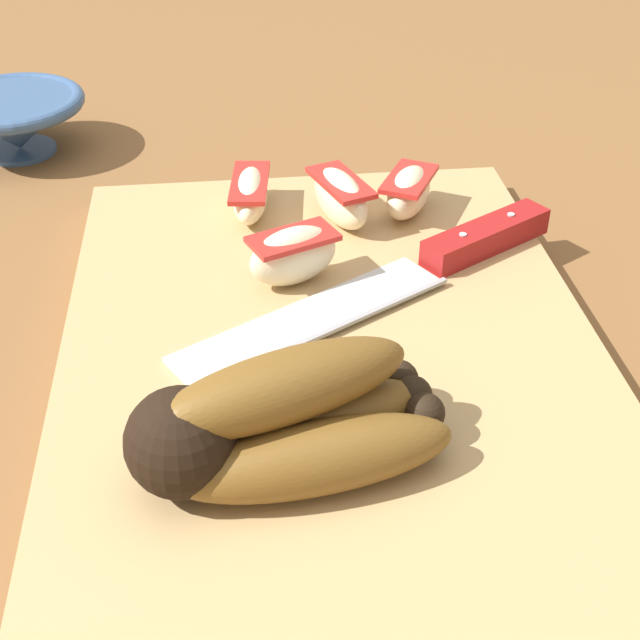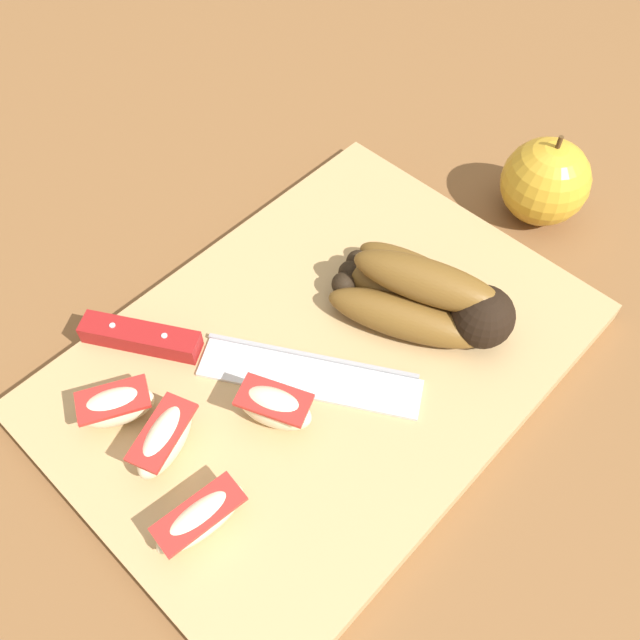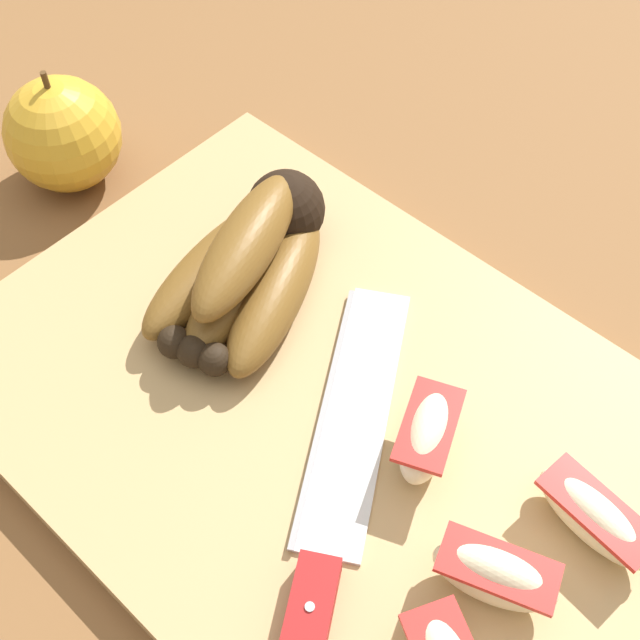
# 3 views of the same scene
# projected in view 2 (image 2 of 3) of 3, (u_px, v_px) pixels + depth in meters

# --- Properties ---
(ground_plane) EXTENTS (6.00, 6.00, 0.00)m
(ground_plane) POSITION_uv_depth(u_px,v_px,m) (323.00, 380.00, 0.57)
(ground_plane) COLOR brown
(cutting_board) EXTENTS (0.43, 0.31, 0.02)m
(cutting_board) POSITION_uv_depth(u_px,v_px,m) (321.00, 360.00, 0.57)
(cutting_board) COLOR tan
(cutting_board) RESTS_ON ground_plane
(banana_bunch) EXTENTS (0.12, 0.16, 0.06)m
(banana_bunch) POSITION_uv_depth(u_px,v_px,m) (427.00, 298.00, 0.57)
(banana_bunch) COLOR black
(banana_bunch) RESTS_ON cutting_board
(chefs_knife) EXTENTS (0.17, 0.26, 0.02)m
(chefs_knife) POSITION_uv_depth(u_px,v_px,m) (197.00, 349.00, 0.56)
(chefs_knife) COLOR silver
(chefs_knife) RESTS_ON cutting_board
(apple_wedge_near) EXTENTS (0.07, 0.05, 0.04)m
(apple_wedge_near) POSITION_uv_depth(u_px,v_px,m) (165.00, 439.00, 0.50)
(apple_wedge_near) COLOR beige
(apple_wedge_near) RESTS_ON cutting_board
(apple_wedge_middle) EXTENTS (0.05, 0.06, 0.04)m
(apple_wedge_middle) POSITION_uv_depth(u_px,v_px,m) (275.00, 407.00, 0.51)
(apple_wedge_middle) COLOR beige
(apple_wedge_middle) RESTS_ON cutting_board
(apple_wedge_far) EXTENTS (0.06, 0.05, 0.03)m
(apple_wedge_far) POSITION_uv_depth(u_px,v_px,m) (116.00, 406.00, 0.52)
(apple_wedge_far) COLOR beige
(apple_wedge_far) RESTS_ON cutting_board
(apple_wedge_extra) EXTENTS (0.07, 0.03, 0.03)m
(apple_wedge_extra) POSITION_uv_depth(u_px,v_px,m) (201.00, 518.00, 0.47)
(apple_wedge_extra) COLOR beige
(apple_wedge_extra) RESTS_ON cutting_board
(whole_apple) EXTENTS (0.08, 0.08, 0.10)m
(whole_apple) POSITION_uv_depth(u_px,v_px,m) (545.00, 182.00, 0.65)
(whole_apple) COLOR gold
(whole_apple) RESTS_ON ground_plane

